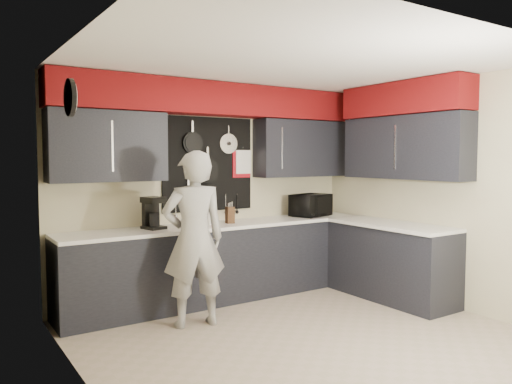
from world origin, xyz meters
TOP-DOWN VIEW (x-y plane):
  - ground at (0.00, 0.00)m, footprint 4.00×4.00m
  - back_wall_assembly at (0.01, 1.60)m, footprint 4.00×0.36m
  - right_wall_assembly at (1.85, 0.26)m, footprint 0.36×3.50m
  - left_wall_assembly at (-1.99, 0.02)m, footprint 0.05×3.50m
  - base_cabinets at (0.49, 1.13)m, footprint 3.95×2.20m
  - microwave at (1.34, 1.43)m, footprint 0.61×0.50m
  - knife_block at (0.07, 1.41)m, footprint 0.10×0.10m
  - utensil_crock at (-0.18, 1.44)m, footprint 0.13×0.13m
  - coffee_maker at (-0.88, 1.49)m, footprint 0.24×0.28m
  - person at (-0.72, 0.78)m, footprint 0.72×0.54m

SIDE VIEW (x-z plane):
  - ground at x=0.00m, z-range 0.00..0.00m
  - base_cabinets at x=0.49m, z-range 0.00..0.92m
  - person at x=-0.72m, z-range 0.00..1.78m
  - utensil_crock at x=-0.18m, z-range 0.92..1.09m
  - knife_block at x=0.07m, z-range 0.92..1.12m
  - microwave at x=1.34m, z-range 0.92..1.21m
  - coffee_maker at x=-0.88m, z-range 0.93..1.28m
  - left_wall_assembly at x=-1.99m, z-range 0.03..2.63m
  - right_wall_assembly at x=1.85m, z-range 0.64..3.24m
  - back_wall_assembly at x=0.01m, z-range 0.71..3.31m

